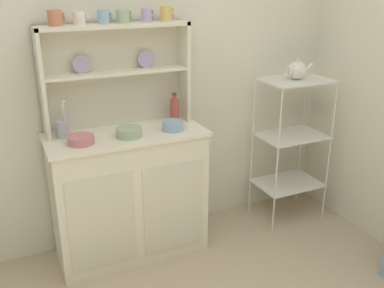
% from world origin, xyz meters
% --- Properties ---
extents(wall_back, '(3.84, 0.05, 2.50)m').
position_xyz_m(wall_back, '(0.00, 1.62, 1.25)').
color(wall_back, silver).
rests_on(wall_back, ground).
extents(hutch_cabinet, '(1.01, 0.45, 0.88)m').
position_xyz_m(hutch_cabinet, '(-0.07, 1.37, 0.45)').
color(hutch_cabinet, silver).
rests_on(hutch_cabinet, ground).
extents(hutch_shelf_unit, '(0.94, 0.18, 0.66)m').
position_xyz_m(hutch_shelf_unit, '(-0.07, 1.53, 1.26)').
color(hutch_shelf_unit, beige).
rests_on(hutch_shelf_unit, hutch_cabinet).
extents(bakers_rack, '(0.49, 0.36, 1.11)m').
position_xyz_m(bakers_rack, '(1.20, 1.33, 0.70)').
color(bakers_rack, silver).
rests_on(bakers_rack, ground).
extents(cup_terracotta_0, '(0.09, 0.08, 0.09)m').
position_xyz_m(cup_terracotta_0, '(-0.41, 1.49, 1.58)').
color(cup_terracotta_0, '#C67556').
rests_on(cup_terracotta_0, hutch_shelf_unit).
extents(cup_cream_1, '(0.09, 0.07, 0.08)m').
position_xyz_m(cup_cream_1, '(-0.27, 1.49, 1.58)').
color(cup_cream_1, silver).
rests_on(cup_cream_1, hutch_shelf_unit).
extents(cup_sky_2, '(0.08, 0.07, 0.08)m').
position_xyz_m(cup_sky_2, '(-0.13, 1.49, 1.58)').
color(cup_sky_2, '#8EB2D1').
rests_on(cup_sky_2, hutch_shelf_unit).
extents(cup_sage_3, '(0.09, 0.08, 0.08)m').
position_xyz_m(cup_sage_3, '(-0.01, 1.49, 1.58)').
color(cup_sage_3, '#9EB78E').
rests_on(cup_sage_3, hutch_shelf_unit).
extents(cup_lilac_4, '(0.08, 0.07, 0.08)m').
position_xyz_m(cup_lilac_4, '(0.15, 1.49, 1.58)').
color(cup_lilac_4, '#B79ECC').
rests_on(cup_lilac_4, hutch_shelf_unit).
extents(cup_gold_5, '(0.09, 0.07, 0.09)m').
position_xyz_m(cup_gold_5, '(0.27, 1.49, 1.59)').
color(cup_gold_5, '#DBB760').
rests_on(cup_gold_5, hutch_shelf_unit).
extents(bowl_mixing_large, '(0.16, 0.16, 0.05)m').
position_xyz_m(bowl_mixing_large, '(-0.36, 1.29, 0.90)').
color(bowl_mixing_large, '#D17A84').
rests_on(bowl_mixing_large, hutch_cabinet).
extents(bowl_floral_medium, '(0.16, 0.16, 0.06)m').
position_xyz_m(bowl_floral_medium, '(-0.07, 1.29, 0.90)').
color(bowl_floral_medium, '#9EB78E').
rests_on(bowl_floral_medium, hutch_cabinet).
extents(bowl_cream_small, '(0.14, 0.14, 0.06)m').
position_xyz_m(bowl_cream_small, '(0.23, 1.29, 0.91)').
color(bowl_cream_small, '#8EB2D1').
rests_on(bowl_cream_small, hutch_cabinet).
extents(jam_bottle, '(0.06, 0.06, 0.20)m').
position_xyz_m(jam_bottle, '(0.30, 1.45, 0.96)').
color(jam_bottle, '#B74C47').
rests_on(jam_bottle, hutch_cabinet).
extents(utensil_jar, '(0.08, 0.08, 0.24)m').
position_xyz_m(utensil_jar, '(-0.44, 1.44, 0.94)').
color(utensil_jar, '#B2B7C6').
rests_on(utensil_jar, hutch_cabinet).
extents(porcelain_teapot, '(0.22, 0.13, 0.15)m').
position_xyz_m(porcelain_teapot, '(1.20, 1.33, 1.18)').
color(porcelain_teapot, white).
rests_on(porcelain_teapot, bakers_rack).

